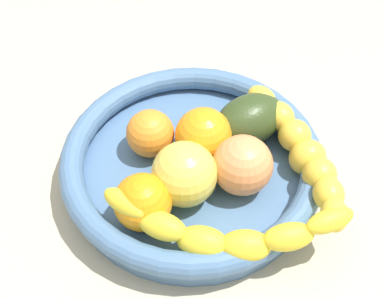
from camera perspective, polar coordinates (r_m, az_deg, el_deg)
name	(u,v)px	position (r cm, az deg, el deg)	size (l,w,h in cm)	color
kitchen_counter	(192,186)	(67.07, 0.00, -3.78)	(120.00, 120.00, 3.00)	#B6AF95
fruit_bowl	(192,165)	(63.85, 0.00, -1.56)	(29.93, 29.93, 5.03)	#4B709D
banana_draped_left	(225,233)	(55.36, 3.37, -8.50)	(14.13, 22.59, 4.85)	yellow
banana_draped_right	(304,154)	(62.67, 11.35, -0.45)	(14.28, 18.60, 5.28)	yellow
orange_front	(202,135)	(62.91, 1.06, 1.49)	(6.51, 6.51, 6.51)	orange
orange_mid_left	(150,134)	(63.87, -4.30, 1.64)	(5.57, 5.57, 5.57)	orange
orange_mid_right	(142,202)	(57.56, -5.13, -5.36)	(6.13, 6.13, 6.13)	orange
peach_blush	(242,165)	(60.17, 5.19, -1.61)	(6.67, 6.67, 6.67)	#F3945B
avocado_dark	(250,120)	(65.36, 5.92, 3.06)	(8.79, 5.97, 5.83)	#30431F
apple_yellow	(184,174)	(58.88, -0.80, -2.54)	(7.12, 7.12, 7.12)	#DFCE53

